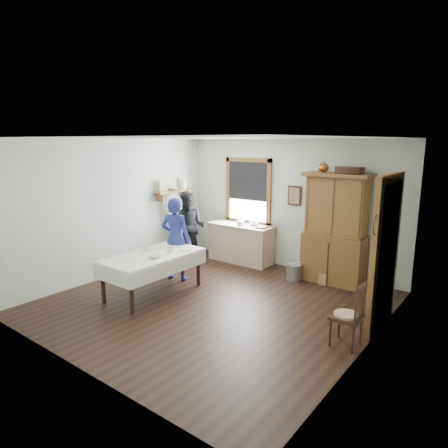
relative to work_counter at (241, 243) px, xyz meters
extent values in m
cube|color=black|center=(0.98, -2.18, -0.42)|extent=(5.00, 5.00, 0.01)
cube|color=white|center=(0.98, -2.18, 2.27)|extent=(5.00, 5.00, 0.01)
cube|color=silver|center=(0.98, 0.32, 0.93)|extent=(5.00, 0.01, 2.70)
cube|color=silver|center=(0.98, -4.68, 0.93)|extent=(5.00, 0.01, 2.70)
cube|color=silver|center=(-1.52, -2.18, 0.93)|extent=(0.01, 5.00, 2.70)
cube|color=silver|center=(3.48, -2.18, 0.93)|extent=(0.01, 5.00, 2.70)
cube|color=white|center=(-0.02, 0.30, 1.13)|extent=(1.00, 0.02, 1.30)
cube|color=brown|center=(-0.02, 0.28, 1.82)|extent=(1.18, 0.06, 0.09)
cube|color=brown|center=(-0.02, 0.28, 0.43)|extent=(1.18, 0.06, 0.09)
cube|color=brown|center=(-0.56, 0.28, 1.13)|extent=(0.09, 0.06, 1.48)
cube|color=brown|center=(0.53, 0.28, 1.13)|extent=(0.09, 0.06, 1.48)
cube|color=black|center=(-0.02, 0.26, 1.36)|extent=(0.98, 0.03, 0.84)
cube|color=#4A4135|center=(3.45, -1.33, 0.63)|extent=(0.03, 0.90, 2.10)
cube|color=brown|center=(3.42, -1.84, 0.63)|extent=(0.08, 0.12, 2.10)
cube|color=brown|center=(3.42, -0.82, 0.63)|extent=(0.08, 0.12, 2.10)
cube|color=brown|center=(3.42, -1.33, 1.74)|extent=(0.08, 1.14, 0.12)
cube|color=brown|center=(-1.39, -0.68, 1.13)|extent=(0.24, 1.00, 0.04)
cube|color=brown|center=(-1.39, -1.08, 1.03)|extent=(0.22, 0.03, 0.18)
cube|color=brown|center=(-1.39, -0.28, 1.03)|extent=(0.22, 0.03, 0.18)
cube|color=tan|center=(-1.39, -0.98, 1.26)|extent=(0.03, 0.22, 0.24)
cylinder|color=white|center=(-1.39, -0.33, 1.26)|extent=(0.12, 0.12, 0.22)
cube|color=#352012|center=(1.13, 0.28, 1.13)|extent=(0.30, 0.04, 0.40)
torus|color=black|center=(3.43, -1.88, 1.30)|extent=(0.01, 0.27, 0.27)
cube|color=tan|center=(0.00, 0.00, 0.00)|extent=(1.49, 0.58, 0.85)
cube|color=brown|center=(2.15, -0.01, 0.62)|extent=(1.23, 0.59, 2.08)
cube|color=white|center=(-0.12, -2.51, -0.06)|extent=(0.95, 1.81, 0.72)
cube|color=#352012|center=(3.25, -2.22, 0.02)|extent=(0.41, 0.41, 0.88)
cube|color=#919399|center=(1.52, -0.36, -0.27)|extent=(0.33, 0.33, 0.32)
cube|color=#A87E4C|center=(2.01, -0.15, -0.32)|extent=(0.40, 0.33, 0.21)
imported|color=navy|center=(-0.32, -1.72, 0.32)|extent=(0.63, 0.50, 1.50)
imported|color=black|center=(-0.99, -0.59, 0.29)|extent=(0.84, 0.76, 1.42)
imported|color=white|center=(0.06, -2.24, 0.35)|extent=(0.16, 0.16, 0.10)
imported|color=white|center=(-0.36, -2.45, 0.35)|extent=(0.12, 0.12, 0.10)
imported|color=white|center=(0.07, -2.61, 0.33)|extent=(0.23, 0.23, 0.06)
imported|color=#7D6653|center=(0.43, -0.01, 0.44)|extent=(0.23, 0.28, 0.02)
imported|color=white|center=(0.28, 0.09, 0.46)|extent=(0.20, 0.20, 0.06)
imported|color=white|center=(-1.39, -0.63, 1.17)|extent=(0.22, 0.22, 0.05)
camera|label=1|loc=(4.92, -7.05, 2.24)|focal=32.00mm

